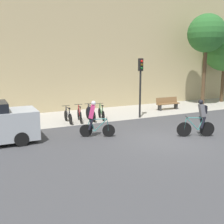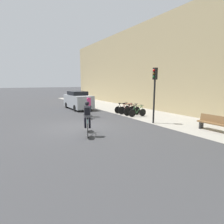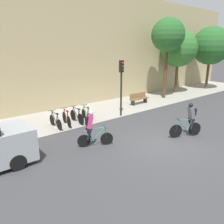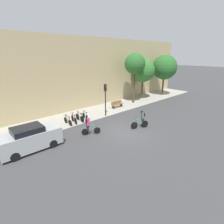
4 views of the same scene
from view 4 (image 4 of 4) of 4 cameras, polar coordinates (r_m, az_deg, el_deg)
The scene contains 15 objects.
ground at distance 16.08m, azimuth 4.69°, elevation -6.75°, with size 200.00×200.00×0.00m, color #3D3D3F.
kerb_strip at distance 20.90m, azimuth -8.93°, elevation -0.84°, with size 44.00×4.50×0.01m, color #A39E93.
building_facade at distance 22.07m, azimuth -13.28°, elevation 11.75°, with size 44.00×0.60×8.87m, color tan.
cyclist_pink at distance 15.39m, azimuth -7.60°, elevation -4.19°, with size 1.55×0.78×1.75m.
cyclist_grey at distance 16.88m, azimuth 9.61°, elevation -2.22°, with size 1.69×0.79×1.80m.
parked_bike_0 at distance 18.25m, azimuth -14.22°, elevation -2.81°, with size 0.46×1.67×0.95m.
parked_bike_1 at distance 18.55m, azimuth -12.32°, elevation -2.25°, with size 0.51×1.67×0.97m.
parked_bike_2 at distance 18.89m, azimuth -10.48°, elevation -1.75°, with size 0.46×1.70×0.98m.
parked_bike_3 at distance 19.25m, azimuth -8.71°, elevation -1.34°, with size 0.46×1.57×0.94m.
traffic_light_pole at distance 19.54m, azimuth -2.16°, elevation 5.80°, with size 0.26×0.30×3.69m.
bench at distance 23.27m, azimuth 1.67°, elevation 2.60°, with size 1.82×0.44×0.89m.
parked_car at distance 14.35m, azimuth -25.18°, elevation -7.86°, with size 4.30×1.84×1.85m.
street_tree_0 at distance 25.15m, azimuth 7.49°, elevation 15.26°, with size 2.88×2.88×6.98m.
street_tree_1 at distance 28.04m, azimuth 10.09°, elevation 13.19°, with size 3.59×3.59×6.20m.
street_tree_2 at distance 31.39m, azimuth 16.79°, elevation 13.78°, with size 4.05×4.05×6.72m.
Camera 4 is at (-10.73, -9.83, 6.83)m, focal length 28.00 mm.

